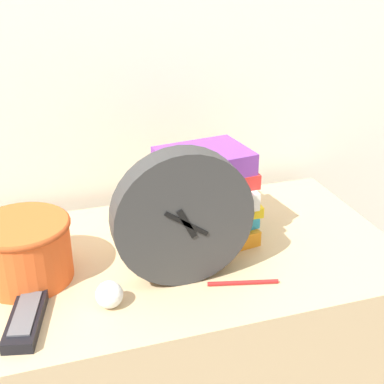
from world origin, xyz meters
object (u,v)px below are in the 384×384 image
object	(u,v)px
tv_remote	(26,318)
crumpled_paper_ball	(109,295)
desk_clock	(183,218)
basket	(24,248)
pen	(243,283)
book_stack	(201,196)

from	to	relation	value
tv_remote	crumpled_paper_ball	size ratio (longest dim) A/B	3.30
crumpled_paper_ball	tv_remote	bearing A→B (deg)	-178.19
desk_clock	basket	size ratio (longest dim) A/B	1.45
pen	book_stack	bearing A→B (deg)	95.60
desk_clock	tv_remote	xyz separation A→B (m)	(-0.29, -0.05, -0.12)
basket	tv_remote	bearing A→B (deg)	-93.18
desk_clock	crumpled_paper_ball	xyz separation A→B (m)	(-0.15, -0.04, -0.10)
basket	pen	world-z (taller)	basket
basket	crumpled_paper_ball	bearing A→B (deg)	-45.07
tv_remote	crumpled_paper_ball	distance (m)	0.14
desk_clock	book_stack	size ratio (longest dim) A/B	1.10
desk_clock	tv_remote	world-z (taller)	desk_clock
tv_remote	book_stack	bearing A→B (deg)	26.94
crumpled_paper_ball	pen	size ratio (longest dim) A/B	0.37
desk_clock	book_stack	world-z (taller)	desk_clock
book_stack	pen	xyz separation A→B (m)	(0.02, -0.19, -0.09)
tv_remote	basket	bearing A→B (deg)	86.82
basket	pen	size ratio (longest dim) A/B	1.37
pen	crumpled_paper_ball	bearing A→B (deg)	177.55
book_stack	crumpled_paper_ball	bearing A→B (deg)	-141.24
desk_clock	tv_remote	bearing A→B (deg)	-170.81
desk_clock	pen	distance (m)	0.17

